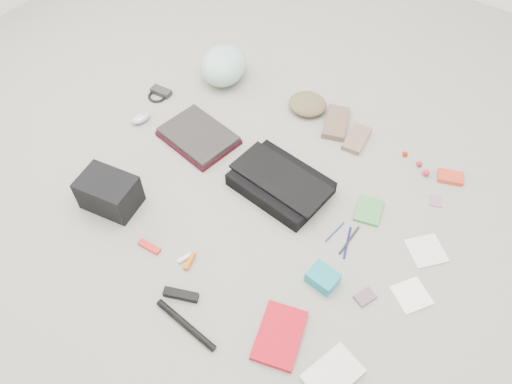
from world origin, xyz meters
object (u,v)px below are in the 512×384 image
Objects in this scene: laptop at (198,134)px; book_red at (280,335)px; bike_helmet at (223,65)px; accordion_wallet at (323,278)px; camera_bag at (109,193)px; messenger_bag at (281,184)px.

book_red is (0.83, -0.56, -0.02)m from laptop.
bike_helmet reaches higher than book_red.
laptop is at bearing 128.86° from book_red.
bike_helmet is at bearing 118.79° from book_red.
book_red is 2.06× the size of accordion_wallet.
bike_helmet is 0.91m from camera_bag.
book_red is (1.00, -0.97, -0.07)m from bike_helmet.
accordion_wallet reaches higher than book_red.
accordion_wallet is at bearing 71.01° from book_red.
camera_bag is at bearing -132.82° from messenger_bag.
messenger_bag is at bearing 6.18° from laptop.
laptop reaches higher than book_red.
bike_helmet reaches higher than laptop.
messenger_bag is at bearing 148.53° from accordion_wallet.
bike_helmet is 1.23m from accordion_wallet.
messenger_bag is 0.70m from camera_bag.
messenger_bag is 1.21× the size of laptop.
bike_helmet is 1.25× the size of camera_bag.
bike_helmet reaches higher than camera_bag.
messenger_bag is at bearing 31.32° from camera_bag.
laptop is 1.42× the size of camera_bag.
camera_bag is at bearing -87.72° from laptop.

